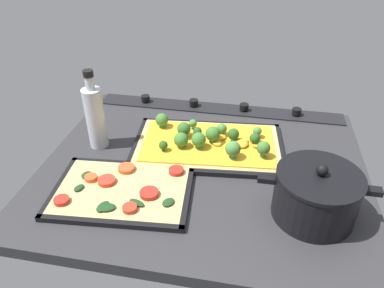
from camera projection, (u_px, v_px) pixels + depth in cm
name	position (u px, v px, depth cm)	size (l,w,h in cm)	color
ground_plane	(204.00, 169.00, 93.77)	(80.92, 66.99, 3.00)	#28282B
stove_control_panel	(218.00, 108.00, 117.12)	(77.69, 7.00, 2.60)	black
baking_tray_front	(208.00, 147.00, 98.90)	(42.33, 28.28, 1.30)	black
broccoli_pizza	(209.00, 142.00, 97.74)	(39.72, 25.67, 6.07)	tan
baking_tray_back	(122.00, 192.00, 83.62)	(32.93, 23.97, 1.30)	black
veggie_pizza_back	(122.00, 189.00, 83.21)	(30.34, 21.38, 1.90)	tan
cooking_pot	(316.00, 195.00, 75.34)	(24.36, 17.50, 13.10)	black
oil_bottle	(95.00, 116.00, 95.44)	(5.07, 5.07, 21.72)	#B7BCC6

